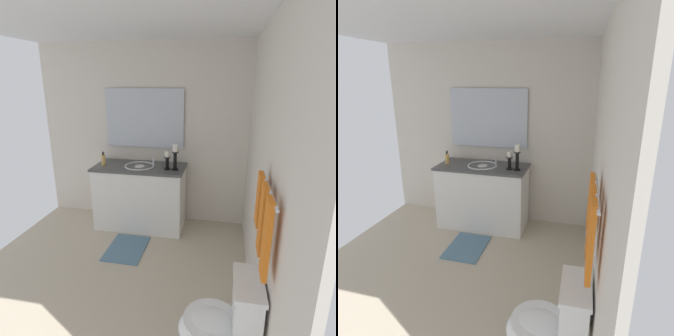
# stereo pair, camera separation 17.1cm
# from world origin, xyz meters

# --- Properties ---
(floor) EXTENTS (3.02, 2.91, 0.02)m
(floor) POSITION_xyz_m (0.00, 0.00, -0.01)
(floor) COLOR beige
(floor) RESTS_ON ground
(wall_back) EXTENTS (3.02, 0.04, 2.45)m
(wall_back) POSITION_xyz_m (0.00, 1.46, 1.23)
(wall_back) COLOR silver
(wall_back) RESTS_ON ground
(wall_left) EXTENTS (0.04, 2.91, 2.45)m
(wall_left) POSITION_xyz_m (-1.51, 0.00, 1.23)
(wall_left) COLOR silver
(wall_left) RESTS_ON ground
(ceiling) EXTENTS (3.02, 2.91, 0.02)m
(ceiling) POSITION_xyz_m (0.00, 0.00, 2.46)
(ceiling) COLOR white
(vanity_cabinet) EXTENTS (0.58, 1.22, 0.87)m
(vanity_cabinet) POSITION_xyz_m (-1.19, 0.03, 0.43)
(vanity_cabinet) COLOR white
(vanity_cabinet) RESTS_ON ground
(sink_basin) EXTENTS (0.40, 0.40, 0.24)m
(sink_basin) POSITION_xyz_m (-1.19, 0.03, 0.83)
(sink_basin) COLOR white
(sink_basin) RESTS_ON vanity_cabinet
(mirror) EXTENTS (0.02, 1.09, 0.79)m
(mirror) POSITION_xyz_m (-1.47, 0.03, 1.46)
(mirror) COLOR silver
(candle_holder_tall) EXTENTS (0.09, 0.09, 0.33)m
(candle_holder_tall) POSITION_xyz_m (-1.12, 0.52, 1.04)
(candle_holder_tall) COLOR black
(candle_holder_tall) RESTS_ON vanity_cabinet
(candle_holder_short) EXTENTS (0.09, 0.09, 0.23)m
(candle_holder_short) POSITION_xyz_m (-1.13, 0.42, 0.98)
(candle_holder_short) COLOR black
(candle_holder_short) RESTS_ON vanity_cabinet
(soap_bottle) EXTENTS (0.06, 0.06, 0.18)m
(soap_bottle) POSITION_xyz_m (-1.15, -0.46, 0.94)
(soap_bottle) COLOR #E5B259
(soap_bottle) RESTS_ON vanity_cabinet
(toilet) EXTENTS (0.39, 0.54, 0.75)m
(toilet) POSITION_xyz_m (0.74, 1.17, 0.37)
(toilet) COLOR white
(toilet) RESTS_ON ground
(towel_bar) EXTENTS (0.64, 0.02, 0.02)m
(towel_bar) POSITION_xyz_m (0.65, 1.40, 1.35)
(towel_bar) COLOR silver
(towel_near_vanity) EXTENTS (0.14, 0.03, 0.37)m
(towel_near_vanity) POSITION_xyz_m (0.43, 1.38, 1.19)
(towel_near_vanity) COLOR orange
(towel_near_vanity) RESTS_ON towel_bar
(towel_center) EXTENTS (0.14, 0.03, 0.45)m
(towel_center) POSITION_xyz_m (0.65, 1.38, 1.14)
(towel_center) COLOR orange
(towel_center) RESTS_ON towel_bar
(towel_near_corner) EXTENTS (0.13, 0.03, 0.48)m
(towel_near_corner) POSITION_xyz_m (0.86, 1.38, 1.13)
(towel_near_corner) COLOR orange
(towel_near_corner) RESTS_ON towel_bar
(bath_mat) EXTENTS (0.60, 0.44, 0.02)m
(bath_mat) POSITION_xyz_m (-0.56, 0.03, 0.01)
(bath_mat) COLOR slate
(bath_mat) RESTS_ON ground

